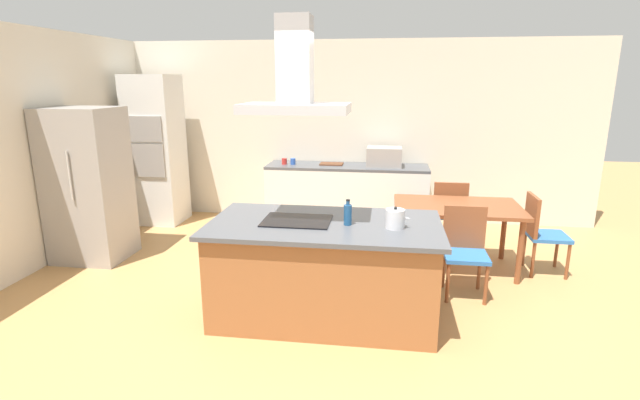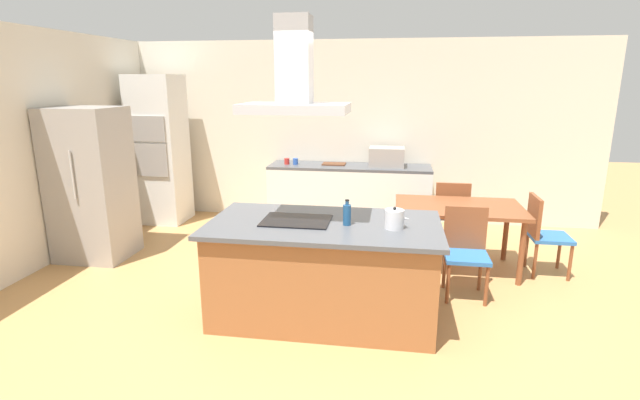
{
  "view_description": "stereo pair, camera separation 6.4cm",
  "coord_description": "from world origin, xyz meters",
  "px_view_note": "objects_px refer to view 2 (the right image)",
  "views": [
    {
      "loc": [
        0.52,
        -3.94,
        2.12
      ],
      "look_at": [
        -0.1,
        0.4,
        1.0
      ],
      "focal_mm": 26.4,
      "sensor_mm": 36.0,
      "label": 1
    },
    {
      "loc": [
        0.58,
        -3.93,
        2.12
      ],
      "look_at": [
        -0.1,
        0.4,
        1.0
      ],
      "focal_mm": 26.4,
      "sensor_mm": 36.0,
      "label": 2
    }
  ],
  "objects_px": {
    "range_hood": "(295,82)",
    "tea_kettle": "(394,219)",
    "countertop_microwave": "(387,157)",
    "wall_oven_stack": "(160,150)",
    "olive_oil_bottle": "(347,214)",
    "chair_facing_back_wall": "(451,211)",
    "cooktop": "(296,221)",
    "dining_table": "(458,213)",
    "chair_facing_island": "(466,246)",
    "refrigerator": "(91,184)",
    "coffee_mug_red": "(287,161)",
    "chair_at_right_end": "(543,230)",
    "coffee_mug_blue": "(295,161)",
    "cutting_board": "(334,164)"
  },
  "relations": [
    {
      "from": "wall_oven_stack",
      "to": "dining_table",
      "type": "distance_m",
      "value": 4.45
    },
    {
      "from": "dining_table",
      "to": "chair_facing_island",
      "type": "xyz_separation_m",
      "value": [
        -0.0,
        -0.67,
        -0.16
      ]
    },
    {
      "from": "tea_kettle",
      "to": "range_hood",
      "type": "xyz_separation_m",
      "value": [
        -0.86,
        0.08,
        1.12
      ]
    },
    {
      "from": "countertop_microwave",
      "to": "coffee_mug_red",
      "type": "distance_m",
      "value": 1.48
    },
    {
      "from": "refrigerator",
      "to": "wall_oven_stack",
      "type": "bearing_deg",
      "value": 87.1
    },
    {
      "from": "olive_oil_bottle",
      "to": "chair_facing_island",
      "type": "bearing_deg",
      "value": 32.88
    },
    {
      "from": "chair_facing_back_wall",
      "to": "countertop_microwave",
      "type": "bearing_deg",
      "value": 134.52
    },
    {
      "from": "dining_table",
      "to": "chair_at_right_end",
      "type": "xyz_separation_m",
      "value": [
        0.92,
        -0.0,
        -0.16
      ]
    },
    {
      "from": "tea_kettle",
      "to": "range_hood",
      "type": "relative_size",
      "value": 0.24
    },
    {
      "from": "countertop_microwave",
      "to": "range_hood",
      "type": "relative_size",
      "value": 0.56
    },
    {
      "from": "refrigerator",
      "to": "coffee_mug_blue",
      "type": "bearing_deg",
      "value": 40.09
    },
    {
      "from": "range_hood",
      "to": "chair_at_right_end",
      "type": "bearing_deg",
      "value": 28.44
    },
    {
      "from": "olive_oil_bottle",
      "to": "chair_facing_back_wall",
      "type": "bearing_deg",
      "value": 61.29
    },
    {
      "from": "refrigerator",
      "to": "dining_table",
      "type": "bearing_deg",
      "value": 3.78
    },
    {
      "from": "cooktop",
      "to": "chair_at_right_end",
      "type": "distance_m",
      "value": 2.87
    },
    {
      "from": "countertop_microwave",
      "to": "wall_oven_stack",
      "type": "relative_size",
      "value": 0.23
    },
    {
      "from": "tea_kettle",
      "to": "cutting_board",
      "type": "bearing_deg",
      "value": 106.62
    },
    {
      "from": "chair_facing_back_wall",
      "to": "range_hood",
      "type": "distance_m",
      "value": 3.02
    },
    {
      "from": "cooktop",
      "to": "wall_oven_stack",
      "type": "relative_size",
      "value": 0.27
    },
    {
      "from": "cooktop",
      "to": "refrigerator",
      "type": "bearing_deg",
      "value": 158.62
    },
    {
      "from": "cooktop",
      "to": "tea_kettle",
      "type": "relative_size",
      "value": 2.81
    },
    {
      "from": "dining_table",
      "to": "range_hood",
      "type": "distance_m",
      "value": 2.53
    },
    {
      "from": "coffee_mug_red",
      "to": "chair_at_right_end",
      "type": "distance_m",
      "value": 3.59
    },
    {
      "from": "countertop_microwave",
      "to": "cutting_board",
      "type": "height_order",
      "value": "countertop_microwave"
    },
    {
      "from": "olive_oil_bottle",
      "to": "dining_table",
      "type": "bearing_deg",
      "value": 51.03
    },
    {
      "from": "coffee_mug_blue",
      "to": "wall_oven_stack",
      "type": "height_order",
      "value": "wall_oven_stack"
    },
    {
      "from": "countertop_microwave",
      "to": "cutting_board",
      "type": "relative_size",
      "value": 1.47
    },
    {
      "from": "range_hood",
      "to": "tea_kettle",
      "type": "bearing_deg",
      "value": -5.09
    },
    {
      "from": "range_hood",
      "to": "cutting_board",
      "type": "bearing_deg",
      "value": 90.69
    },
    {
      "from": "tea_kettle",
      "to": "coffee_mug_red",
      "type": "height_order",
      "value": "tea_kettle"
    },
    {
      "from": "tea_kettle",
      "to": "olive_oil_bottle",
      "type": "height_order",
      "value": "olive_oil_bottle"
    },
    {
      "from": "cooktop",
      "to": "olive_oil_bottle",
      "type": "bearing_deg",
      "value": -5.1
    },
    {
      "from": "wall_oven_stack",
      "to": "chair_facing_island",
      "type": "height_order",
      "value": "wall_oven_stack"
    },
    {
      "from": "coffee_mug_red",
      "to": "chair_facing_island",
      "type": "relative_size",
      "value": 0.1
    },
    {
      "from": "coffee_mug_blue",
      "to": "range_hood",
      "type": "bearing_deg",
      "value": -78.03
    },
    {
      "from": "dining_table",
      "to": "chair_facing_island",
      "type": "relative_size",
      "value": 1.57
    },
    {
      "from": "cooktop",
      "to": "chair_facing_island",
      "type": "bearing_deg",
      "value": 23.49
    },
    {
      "from": "coffee_mug_red",
      "to": "dining_table",
      "type": "height_order",
      "value": "coffee_mug_red"
    },
    {
      "from": "coffee_mug_blue",
      "to": "chair_facing_back_wall",
      "type": "bearing_deg",
      "value": -20.93
    },
    {
      "from": "range_hood",
      "to": "wall_oven_stack",
      "type": "bearing_deg",
      "value": 135.04
    },
    {
      "from": "cutting_board",
      "to": "dining_table",
      "type": "distance_m",
      "value": 2.27
    },
    {
      "from": "dining_table",
      "to": "tea_kettle",
      "type": "bearing_deg",
      "value": -116.78
    },
    {
      "from": "olive_oil_bottle",
      "to": "cooktop",
      "type": "bearing_deg",
      "value": 174.9
    },
    {
      "from": "chair_at_right_end",
      "to": "wall_oven_stack",
      "type": "bearing_deg",
      "value": 165.91
    },
    {
      "from": "chair_facing_island",
      "to": "coffee_mug_red",
      "type": "bearing_deg",
      "value": 137.05
    },
    {
      "from": "coffee_mug_red",
      "to": "range_hood",
      "type": "height_order",
      "value": "range_hood"
    },
    {
      "from": "countertop_microwave",
      "to": "dining_table",
      "type": "height_order",
      "value": "countertop_microwave"
    },
    {
      "from": "wall_oven_stack",
      "to": "chair_facing_back_wall",
      "type": "distance_m",
      "value": 4.32
    },
    {
      "from": "countertop_microwave",
      "to": "coffee_mug_red",
      "type": "xyz_separation_m",
      "value": [
        -1.47,
        -0.03,
        -0.09
      ]
    },
    {
      "from": "cutting_board",
      "to": "chair_facing_island",
      "type": "bearing_deg",
      "value": -54.15
    }
  ]
}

